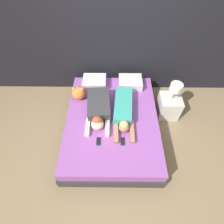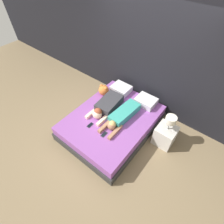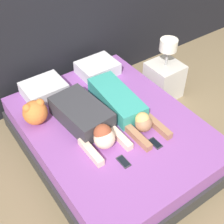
% 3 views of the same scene
% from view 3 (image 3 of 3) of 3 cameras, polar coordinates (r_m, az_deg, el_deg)
% --- Properties ---
extents(ground_plane, '(12.00, 12.00, 0.00)m').
position_cam_3_polar(ground_plane, '(3.53, -0.00, -6.83)').
color(ground_plane, '#7F6B4C').
extents(wall_back, '(12.00, 0.06, 2.60)m').
position_cam_3_polar(wall_back, '(3.64, -11.82, 19.44)').
color(wall_back, black).
rests_on(wall_back, ground_plane).
extents(bed, '(1.66, 2.14, 0.42)m').
position_cam_3_polar(bed, '(3.37, -0.00, -4.55)').
color(bed, '#2D2D2D').
rests_on(bed, ground_plane).
extents(pillow_head_left, '(0.46, 0.38, 0.15)m').
position_cam_3_polar(pillow_head_left, '(3.60, -12.34, 4.08)').
color(pillow_head_left, silver).
rests_on(pillow_head_left, bed).
extents(pillow_head_right, '(0.46, 0.38, 0.15)m').
position_cam_3_polar(pillow_head_right, '(3.86, -2.67, 8.02)').
color(pillow_head_right, silver).
rests_on(pillow_head_right, bed).
extents(person_left, '(0.44, 0.95, 0.24)m').
position_cam_3_polar(person_left, '(3.12, -4.62, -1.33)').
color(person_left, '#333338').
rests_on(person_left, bed).
extents(person_right, '(0.36, 1.10, 0.20)m').
position_cam_3_polar(person_right, '(3.30, 1.96, 1.35)').
color(person_right, teal).
rests_on(person_right, bed).
extents(cell_phone_left, '(0.07, 0.15, 0.01)m').
position_cam_3_polar(cell_phone_left, '(2.88, 2.12, -9.06)').
color(cell_phone_left, '#2D2D33').
rests_on(cell_phone_left, bed).
extents(cell_phone_right, '(0.07, 0.15, 0.01)m').
position_cam_3_polar(cell_phone_right, '(3.05, 7.91, -5.68)').
color(cell_phone_right, '#2D2D33').
rests_on(cell_phone_right, bed).
extents(plush_toy, '(0.25, 0.25, 0.27)m').
position_cam_3_polar(plush_toy, '(3.24, -13.89, -0.01)').
color(plush_toy, orange).
rests_on(plush_toy, bed).
extents(nightstand, '(0.40, 0.40, 0.83)m').
position_cam_3_polar(nightstand, '(4.12, 9.50, 6.28)').
color(nightstand, beige).
rests_on(nightstand, ground_plane).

